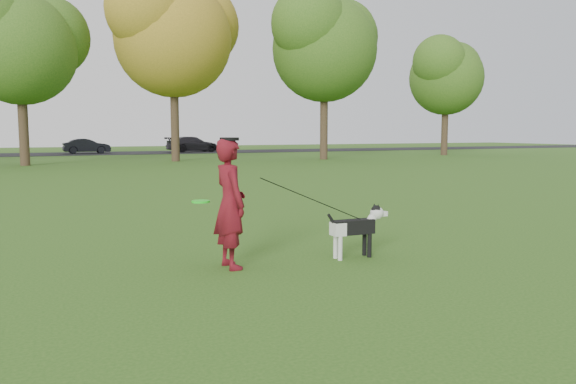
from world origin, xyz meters
name	(u,v)px	position (x,y,z in m)	size (l,w,h in m)	color
ground	(315,270)	(0.00, 0.00, 0.00)	(120.00, 120.00, 0.00)	#285116
road	(87,154)	(0.00, 40.00, 0.01)	(120.00, 7.00, 0.02)	black
man	(230,204)	(-0.95, 0.58, 0.85)	(0.62, 0.41, 1.70)	#5C0D1B
dog	(357,225)	(0.89, 0.43, 0.46)	(0.99, 0.20, 0.75)	black
car_mid	(87,146)	(0.00, 40.00, 0.59)	(1.22, 3.49, 1.15)	black
car_right	(193,144)	(8.39, 40.00, 0.66)	(1.79, 4.40, 1.28)	black
man_held_items	(312,199)	(0.19, 0.48, 0.86)	(2.50, 0.30, 1.20)	#1DE81F
tree_row	(72,24)	(-1.43, 26.07, 7.41)	(51.74, 8.86, 12.01)	#38281C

